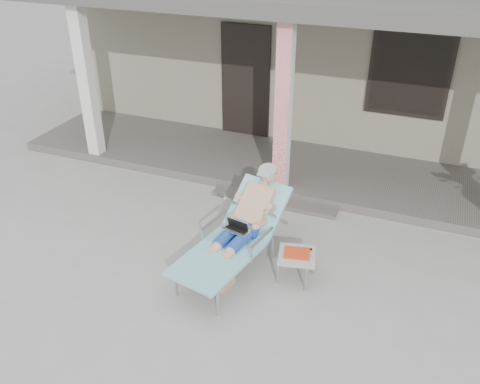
% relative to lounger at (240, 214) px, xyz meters
% --- Properties ---
extents(ground, '(60.00, 60.00, 0.00)m').
position_rel_lounger_xyz_m(ground, '(-0.07, -0.22, -0.76)').
color(ground, '#9E9E99').
rests_on(ground, ground).
extents(house, '(10.40, 5.40, 3.30)m').
position_rel_lounger_xyz_m(house, '(-0.07, 6.28, 0.90)').
color(house, gray).
rests_on(house, ground).
extents(porch_deck, '(10.00, 2.00, 0.15)m').
position_rel_lounger_xyz_m(porch_deck, '(-0.07, 2.78, -0.69)').
color(porch_deck, '#605B56').
rests_on(porch_deck, ground).
extents(porch_overhang, '(10.00, 2.30, 2.85)m').
position_rel_lounger_xyz_m(porch_overhang, '(-0.07, 2.73, 2.02)').
color(porch_overhang, silver).
rests_on(porch_overhang, porch_deck).
extents(porch_step, '(2.00, 0.30, 0.07)m').
position_rel_lounger_xyz_m(porch_step, '(-0.07, 1.63, -0.73)').
color(porch_step, '#605B56').
rests_on(porch_step, ground).
extents(lounger, '(1.07, 1.97, 1.24)m').
position_rel_lounger_xyz_m(lounger, '(0.00, 0.00, 0.00)').
color(lounger, '#B7B7BC').
rests_on(lounger, ground).
extents(side_table, '(0.53, 0.53, 0.40)m').
position_rel_lounger_xyz_m(side_table, '(0.76, -0.02, -0.43)').
color(side_table, '#ABABA6').
rests_on(side_table, ground).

